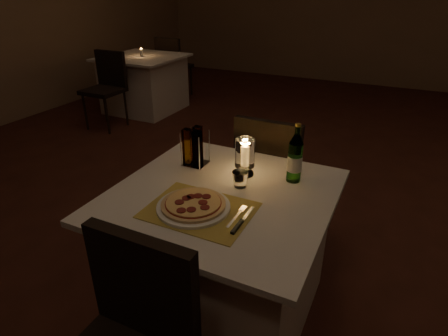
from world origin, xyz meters
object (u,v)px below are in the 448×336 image
at_px(pizza, 193,204).
at_px(water_bottle, 295,159).
at_px(chair_far, 271,168).
at_px(tumbler, 240,179).
at_px(plate, 193,207).
at_px(hurricane_candle, 245,154).
at_px(main_table, 222,255).
at_px(neighbor_table_left, 144,83).

xyz_separation_m(pizza, water_bottle, (0.31, 0.44, 0.09)).
relative_size(chair_far, tumbler, 11.46).
height_order(plate, tumbler, tumbler).
relative_size(plate, tumbler, 4.07).
bearing_deg(pizza, water_bottle, 54.58).
xyz_separation_m(tumbler, water_bottle, (0.21, 0.17, 0.08)).
bearing_deg(chair_far, water_bottle, -59.78).
xyz_separation_m(pizza, tumbler, (0.10, 0.27, 0.01)).
distance_m(pizza, hurricane_candle, 0.41).
distance_m(main_table, neighbor_table_left, 3.78).
bearing_deg(water_bottle, chair_far, 120.22).
relative_size(main_table, plate, 3.12).
bearing_deg(hurricane_candle, pizza, -99.91).
distance_m(main_table, chair_far, 0.74).
xyz_separation_m(main_table, chair_far, (-0.00, 0.71, 0.18)).
xyz_separation_m(main_table, water_bottle, (0.26, 0.26, 0.49)).
bearing_deg(water_bottle, main_table, -135.32).
distance_m(main_table, water_bottle, 0.61).
relative_size(chair_far, plate, 2.81).
relative_size(main_table, hurricane_candle, 5.18).
bearing_deg(pizza, neighbor_table_left, 130.27).
height_order(plate, neighbor_table_left, plate).
xyz_separation_m(water_bottle, hurricane_candle, (-0.24, -0.04, -0.01)).
bearing_deg(pizza, chair_far, 86.81).
height_order(chair_far, neighbor_table_left, chair_far).
xyz_separation_m(plate, hurricane_candle, (0.07, 0.40, 0.10)).
distance_m(main_table, pizza, 0.44).
height_order(main_table, tumbler, tumbler).
xyz_separation_m(chair_far, water_bottle, (0.26, -0.45, 0.31)).
height_order(plate, hurricane_candle, hurricane_candle).
bearing_deg(plate, neighbor_table_left, 130.27).
height_order(pizza, water_bottle, water_bottle).
relative_size(main_table, tumbler, 12.73).
xyz_separation_m(plate, neighbor_table_left, (-2.51, 2.96, -0.38)).
bearing_deg(water_bottle, tumbler, -141.32).
distance_m(hurricane_candle, neighbor_table_left, 3.67).
xyz_separation_m(chair_far, tumbler, (0.05, -0.62, 0.23)).
bearing_deg(main_table, pizza, -105.47).
bearing_deg(chair_far, neighbor_table_left, 141.06).
height_order(chair_far, water_bottle, water_bottle).
bearing_deg(main_table, plate, -105.52).
relative_size(tumbler, neighbor_table_left, 0.08).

